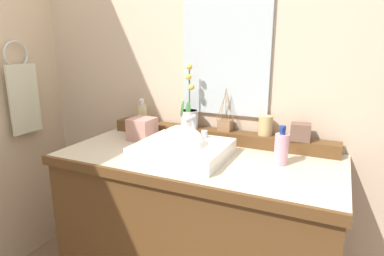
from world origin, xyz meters
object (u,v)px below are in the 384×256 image
(soap_dispenser, at_px, (142,113))
(tissue_box, at_px, (142,129))
(sink_basin, at_px, (182,151))
(tumbler_cup, at_px, (265,126))
(potted_plant, at_px, (189,114))
(trinket_box, at_px, (301,132))
(lotion_bottle, at_px, (281,148))
(hand_towel, at_px, (24,99))
(soap_bar, at_px, (172,133))
(reed_diffuser, at_px, (225,124))

(soap_dispenser, height_order, tissue_box, soap_dispenser)
(sink_basin, xyz_separation_m, tumbler_cup, (0.32, 0.32, 0.08))
(sink_basin, distance_m, tumbler_cup, 0.46)
(sink_basin, height_order, potted_plant, potted_plant)
(trinket_box, xyz_separation_m, tissue_box, (-0.82, -0.12, -0.05))
(lotion_bottle, bearing_deg, hand_towel, -178.10)
(soap_dispenser, height_order, tumbler_cup, soap_dispenser)
(soap_bar, distance_m, soap_dispenser, 0.34)
(tumbler_cup, height_order, lotion_bottle, lotion_bottle)
(soap_dispenser, xyz_separation_m, lotion_bottle, (0.84, -0.19, -0.05))
(potted_plant, distance_m, tumbler_cup, 0.42)
(potted_plant, distance_m, soap_dispenser, 0.31)
(tumbler_cup, bearing_deg, hand_towel, -169.34)
(sink_basin, xyz_separation_m, lotion_bottle, (0.44, 0.10, 0.04))
(reed_diffuser, height_order, tissue_box, reed_diffuser)
(trinket_box, relative_size, tissue_box, 0.71)
(sink_basin, height_order, hand_towel, hand_towel)
(trinket_box, distance_m, tissue_box, 0.83)
(reed_diffuser, distance_m, hand_towel, 1.23)
(sink_basin, bearing_deg, lotion_bottle, 13.35)
(tissue_box, bearing_deg, potted_plant, 27.11)
(trinket_box, height_order, hand_towel, hand_towel)
(soap_bar, distance_m, reed_diffuser, 0.30)
(soap_bar, xyz_separation_m, tumbler_cup, (0.43, 0.21, 0.04))
(soap_dispenser, bearing_deg, trinket_box, 0.27)
(reed_diffuser, relative_size, tissue_box, 1.77)
(soap_bar, height_order, lotion_bottle, lotion_bottle)
(soap_dispenser, distance_m, trinket_box, 0.89)
(tissue_box, xyz_separation_m, hand_towel, (-0.76, -0.12, 0.13))
(trinket_box, xyz_separation_m, lotion_bottle, (-0.06, -0.19, -0.03))
(sink_basin, relative_size, hand_towel, 0.99)
(trinket_box, distance_m, hand_towel, 1.60)
(sink_basin, relative_size, potted_plant, 1.17)
(soap_bar, bearing_deg, trinket_box, 16.92)
(soap_bar, bearing_deg, tissue_box, 164.66)
(trinket_box, bearing_deg, lotion_bottle, -111.07)
(sink_basin, distance_m, reed_diffuser, 0.35)
(hand_towel, bearing_deg, tumbler_cup, 10.66)
(soap_dispenser, bearing_deg, reed_diffuser, 3.61)
(soap_dispenser, relative_size, tumbler_cup, 1.41)
(soap_bar, xyz_separation_m, lotion_bottle, (0.55, -0.01, -0.00))
(soap_bar, bearing_deg, tumbler_cup, 25.65)
(sink_basin, xyz_separation_m, potted_plant, (-0.10, 0.29, 0.11))
(sink_basin, relative_size, reed_diffuser, 1.79)
(hand_towel, bearing_deg, soap_bar, 3.42)
(tissue_box, height_order, hand_towel, hand_towel)
(lotion_bottle, height_order, tissue_box, lotion_bottle)
(soap_dispenser, bearing_deg, potted_plant, -0.30)
(potted_plant, distance_m, lotion_bottle, 0.57)
(sink_basin, distance_m, hand_towel, 1.10)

